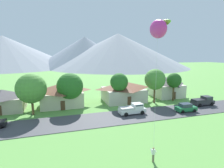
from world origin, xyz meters
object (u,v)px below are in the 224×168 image
Objects in this scene: tree_right_of_center at (119,82)px; parked_car_green_mid_west at (186,108)px; tree_left_of_center at (155,79)px; pickup_truck_white_west_side at (133,109)px; house_leftmost at (3,100)px; tree_center at (70,86)px; tree_far_right at (31,89)px; kite_flyer_with_kite at (158,29)px; house_left_center at (123,91)px; pickup_truck_charcoal_east_side at (203,101)px; house_rightmost at (166,86)px; tree_near_right at (174,81)px; house_right_center at (62,94)px.

tree_right_of_center is 1.72× the size of parked_car_green_mid_west.
pickup_truck_white_west_side is (-8.42, -6.23, -4.58)m from tree_left_of_center.
house_leftmost is 1.15× the size of tree_center.
tree_far_right is 0.50× the size of kite_flyer_with_kite.
house_left_center is 4.52m from tree_right_of_center.
pickup_truck_charcoal_east_side is (15.99, -9.21, -1.51)m from house_left_center.
kite_flyer_with_kite is at bearing -146.27° from parked_car_green_mid_west.
tree_left_of_center reaches higher than tree_center.
house_left_center is 15.02m from parked_car_green_mid_west.
tree_left_of_center reaches higher than tree_far_right.
tree_center is 24.35m from parked_car_green_mid_west.
tree_left_of_center reaches higher than tree_right_of_center.
tree_right_of_center is (-8.74, 0.81, -0.37)m from tree_left_of_center.
house_rightmost is 26.45m from tree_center.
tree_center reaches higher than tree_near_right.
pickup_truck_charcoal_east_side is at bearing -12.02° from house_leftmost.
kite_flyer_with_kite reaches higher than tree_center.
tree_right_of_center is (10.93, -0.44, 0.40)m from tree_center.
tree_left_of_center reaches higher than pickup_truck_white_west_side.
tree_right_of_center reaches higher than house_rightmost.
house_right_center is 1.85× the size of pickup_truck_charcoal_east_side.
house_rightmost is (39.49, 1.23, 0.44)m from house_leftmost.
pickup_truck_white_west_side is (-10.85, 1.94, 0.19)m from parked_car_green_mid_west.
tree_right_of_center reaches higher than house_right_center.
tree_far_right is (-7.33, -1.91, 0.29)m from tree_center.
house_leftmost is 26.45m from house_left_center.
house_leftmost is 43.40m from pickup_truck_charcoal_east_side.
tree_left_of_center is 11.43m from pickup_truck_white_west_side.
tree_right_of_center is 14.24m from tree_near_right.
tree_near_right is 9.88m from parked_car_green_mid_west.
tree_center is at bearing 177.71° from tree_right_of_center.
pickup_truck_charcoal_east_side is (3.92, -5.70, -4.05)m from tree_near_right.
tree_left_of_center is at bearing -29.54° from house_left_center.
house_right_center reaches higher than house_leftmost.
house_rightmost is 0.99× the size of tree_left_of_center.
tree_center is 0.96× the size of tree_far_right.
house_left_center is (26.45, 0.18, 0.24)m from house_leftmost.
pickup_truck_white_west_side is 0.33× the size of kite_flyer_with_kite.
parked_car_green_mid_west is (29.43, -7.52, -4.29)m from tree_far_right.
house_right_center is 0.60× the size of kite_flyer_with_kite.
house_left_center is at bearing 127.14° from parked_car_green_mid_west.
tree_near_right is 8.02m from pickup_truck_charcoal_east_side.
tree_far_right is at bearing -178.61° from tree_left_of_center.
tree_far_right is 1.52× the size of pickup_truck_white_west_side.
tree_near_right reaches higher than house_right_center.
pickup_truck_white_west_side is (18.58, -5.58, -4.09)m from tree_far_right.
house_right_center is 26.48m from kite_flyer_with_kite.
tree_right_of_center is 1.40× the size of pickup_truck_white_west_side.
tree_near_right reaches higher than house_rightmost.
house_rightmost is 18.59m from pickup_truck_white_west_side.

